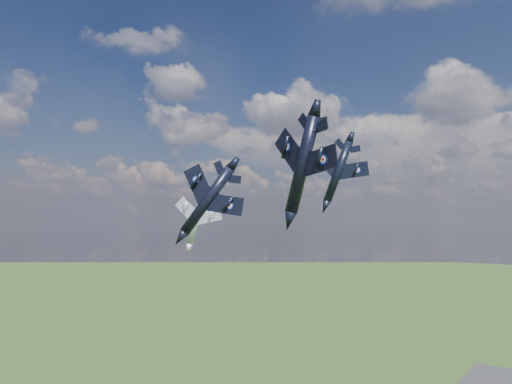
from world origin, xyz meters
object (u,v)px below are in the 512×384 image
Objects in this scene: jet_lead_navy at (208,200)px; jet_right_navy at (302,164)px; jet_high_navy at (338,171)px; jet_left_silver at (197,218)px.

jet_right_navy is at bearing -49.93° from jet_lead_navy.
jet_high_navy is at bearing 126.70° from jet_right_navy.
jet_left_silver is (-21.55, 21.99, -2.30)m from jet_lead_navy.
jet_high_navy is 32.36m from jet_left_silver.
jet_left_silver is (-44.75, 34.23, -4.94)m from jet_right_navy.
jet_right_navy is 0.90× the size of jet_high_navy.
jet_left_silver is at bearing 167.11° from jet_high_navy.
jet_right_navy is at bearing -58.19° from jet_left_silver.
jet_high_navy reaches higher than jet_lead_navy.
jet_high_navy is 1.00× the size of jet_left_silver.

